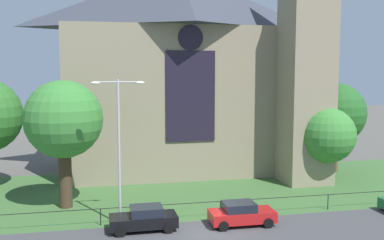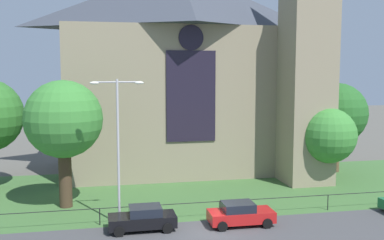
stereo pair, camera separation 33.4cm
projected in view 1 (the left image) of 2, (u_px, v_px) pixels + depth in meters
ground at (181, 190)px, 37.81m from camera, size 160.00×160.00×0.00m
grass_verge at (185, 196)px, 35.87m from camera, size 120.00×20.00×0.01m
church_building at (187, 67)px, 44.82m from camera, size 23.20×16.20×26.00m
iron_railing at (220, 203)px, 30.69m from camera, size 32.14×0.07×1.13m
tree_right_near at (328, 136)px, 38.85m from camera, size 4.77×4.77×6.80m
tree_right_far at (335, 114)px, 44.26m from camera, size 6.03×6.03×8.78m
tree_left_near at (64, 120)px, 32.34m from camera, size 5.63×5.63×9.30m
streetlamp_near at (119, 135)px, 28.66m from camera, size 3.37×0.26×9.44m
parked_car_black at (144, 219)px, 28.20m from camera, size 4.21×2.04×1.51m
parked_car_red at (241, 214)px, 29.14m from camera, size 4.22×2.05×1.51m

